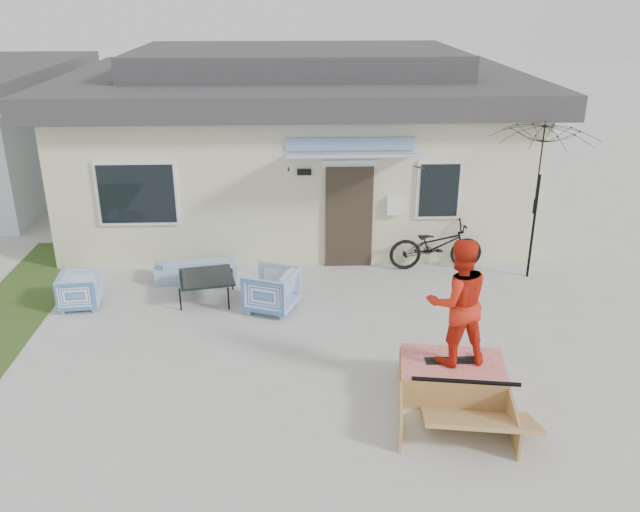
{
  "coord_description": "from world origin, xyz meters",
  "views": [
    {
      "loc": [
        -0.12,
        -8.21,
        5.39
      ],
      "look_at": [
        0.3,
        1.8,
        1.3
      ],
      "focal_mm": 37.17,
      "sensor_mm": 36.0,
      "label": 1
    }
  ],
  "objects_px": {
    "loveseat": "(196,264)",
    "skater": "(458,300)",
    "patio_umbrella": "(538,192)",
    "armchair_right": "(271,288)",
    "armchair_left": "(80,289)",
    "coffee_table": "(207,288)",
    "skate_ramp": "(451,378)",
    "bicycle": "(436,240)",
    "skateboard": "(453,360)"
  },
  "relations": [
    {
      "from": "patio_umbrella",
      "to": "skateboard",
      "type": "bearing_deg",
      "value": -121.84
    },
    {
      "from": "coffee_table",
      "to": "patio_umbrella",
      "type": "xyz_separation_m",
      "value": [
        6.28,
        0.8,
        1.51
      ]
    },
    {
      "from": "armchair_left",
      "to": "coffee_table",
      "type": "bearing_deg",
      "value": -90.59
    },
    {
      "from": "patio_umbrella",
      "to": "coffee_table",
      "type": "bearing_deg",
      "value": -172.76
    },
    {
      "from": "loveseat",
      "to": "skate_ramp",
      "type": "height_order",
      "value": "loveseat"
    },
    {
      "from": "coffee_table",
      "to": "skater",
      "type": "xyz_separation_m",
      "value": [
        3.83,
        -3.15,
        1.2
      ]
    },
    {
      "from": "patio_umbrella",
      "to": "skater",
      "type": "relative_size",
      "value": 1.21
    },
    {
      "from": "bicycle",
      "to": "loveseat",
      "type": "bearing_deg",
      "value": 92.08
    },
    {
      "from": "coffee_table",
      "to": "skateboard",
      "type": "distance_m",
      "value": 4.96
    },
    {
      "from": "armchair_left",
      "to": "patio_umbrella",
      "type": "relative_size",
      "value": 0.32
    },
    {
      "from": "bicycle",
      "to": "skate_ramp",
      "type": "height_order",
      "value": "bicycle"
    },
    {
      "from": "armchair_left",
      "to": "armchair_right",
      "type": "relative_size",
      "value": 0.85
    },
    {
      "from": "loveseat",
      "to": "skater",
      "type": "distance_m",
      "value": 5.97
    },
    {
      "from": "armchair_right",
      "to": "patio_umbrella",
      "type": "distance_m",
      "value": 5.4
    },
    {
      "from": "loveseat",
      "to": "skater",
      "type": "height_order",
      "value": "skater"
    },
    {
      "from": "patio_umbrella",
      "to": "skater",
      "type": "bearing_deg",
      "value": -121.84
    },
    {
      "from": "patio_umbrella",
      "to": "skate_ramp",
      "type": "relative_size",
      "value": 1.15
    },
    {
      "from": "loveseat",
      "to": "skater",
      "type": "relative_size",
      "value": 0.88
    },
    {
      "from": "coffee_table",
      "to": "skateboard",
      "type": "relative_size",
      "value": 1.24
    },
    {
      "from": "skate_ramp",
      "to": "skater",
      "type": "distance_m",
      "value": 1.2
    },
    {
      "from": "bicycle",
      "to": "patio_umbrella",
      "type": "distance_m",
      "value": 2.16
    },
    {
      "from": "loveseat",
      "to": "skater",
      "type": "bearing_deg",
      "value": 128.45
    },
    {
      "from": "skater",
      "to": "patio_umbrella",
      "type": "bearing_deg",
      "value": -129.77
    },
    {
      "from": "loveseat",
      "to": "bicycle",
      "type": "height_order",
      "value": "bicycle"
    },
    {
      "from": "armchair_left",
      "to": "skater",
      "type": "height_order",
      "value": "skater"
    },
    {
      "from": "coffee_table",
      "to": "skater",
      "type": "bearing_deg",
      "value": -39.41
    },
    {
      "from": "skateboard",
      "to": "skater",
      "type": "relative_size",
      "value": 0.42
    },
    {
      "from": "armchair_right",
      "to": "skater",
      "type": "bearing_deg",
      "value": 65.65
    },
    {
      "from": "loveseat",
      "to": "patio_umbrella",
      "type": "distance_m",
      "value": 6.77
    },
    {
      "from": "skate_ramp",
      "to": "armchair_right",
      "type": "bearing_deg",
      "value": 142.45
    },
    {
      "from": "skater",
      "to": "armchair_left",
      "type": "bearing_deg",
      "value": -33.77
    },
    {
      "from": "armchair_left",
      "to": "skater",
      "type": "xyz_separation_m",
      "value": [
        6.07,
        -2.94,
        1.08
      ]
    },
    {
      "from": "skater",
      "to": "coffee_table",
      "type": "bearing_deg",
      "value": -47.34
    },
    {
      "from": "coffee_table",
      "to": "bicycle",
      "type": "height_order",
      "value": "bicycle"
    },
    {
      "from": "loveseat",
      "to": "skate_ramp",
      "type": "distance_m",
      "value": 5.89
    },
    {
      "from": "armchair_left",
      "to": "bicycle",
      "type": "bearing_deg",
      "value": -83.32
    },
    {
      "from": "bicycle",
      "to": "patio_umbrella",
      "type": "xyz_separation_m",
      "value": [
        1.77,
        -0.49,
        1.14
      ]
    },
    {
      "from": "bicycle",
      "to": "skateboard",
      "type": "xyz_separation_m",
      "value": [
        -0.67,
        -4.43,
        -0.11
      ]
    },
    {
      "from": "skateboard",
      "to": "skater",
      "type": "height_order",
      "value": "skater"
    },
    {
      "from": "coffee_table",
      "to": "skate_ramp",
      "type": "bearing_deg",
      "value": -39.88
    },
    {
      "from": "patio_umbrella",
      "to": "skateboard",
      "type": "relative_size",
      "value": 2.85
    },
    {
      "from": "skater",
      "to": "skateboard",
      "type": "bearing_deg",
      "value": -97.93
    },
    {
      "from": "loveseat",
      "to": "armchair_right",
      "type": "distance_m",
      "value": 2.09
    },
    {
      "from": "armchair_left",
      "to": "armchair_right",
      "type": "bearing_deg",
      "value": -99.91
    },
    {
      "from": "coffee_table",
      "to": "skate_ramp",
      "type": "distance_m",
      "value": 4.98
    },
    {
      "from": "coffee_table",
      "to": "armchair_right",
      "type": "bearing_deg",
      "value": -20.77
    },
    {
      "from": "coffee_table",
      "to": "patio_umbrella",
      "type": "distance_m",
      "value": 6.51
    },
    {
      "from": "skate_ramp",
      "to": "skateboard",
      "type": "bearing_deg",
      "value": 90.0
    },
    {
      "from": "skater",
      "to": "skate_ramp",
      "type": "bearing_deg",
      "value": 73.42
    },
    {
      "from": "skate_ramp",
      "to": "skateboard",
      "type": "xyz_separation_m",
      "value": [
        0.01,
        0.05,
        0.26
      ]
    }
  ]
}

